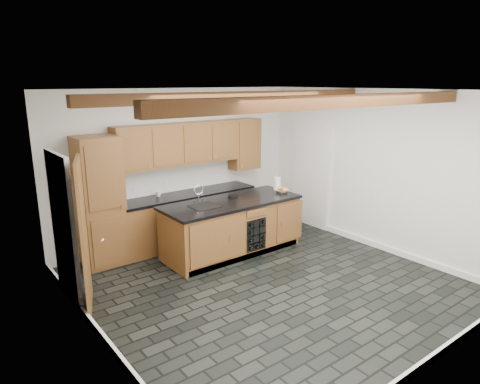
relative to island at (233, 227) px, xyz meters
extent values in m
plane|color=black|center=(-0.31, -1.28, -0.46)|extent=(5.00, 5.00, 0.00)
plane|color=white|center=(-0.31, 1.22, 0.94)|extent=(5.00, 0.00, 5.00)
plane|color=white|center=(-2.81, -1.28, 0.94)|extent=(0.00, 5.00, 5.00)
plane|color=white|center=(2.19, -1.28, 0.94)|extent=(0.00, 5.00, 5.00)
plane|color=white|center=(-0.31, -1.28, 2.34)|extent=(5.00, 5.00, 0.00)
cube|color=#563216|center=(-0.31, -2.48, 2.24)|extent=(4.90, 0.15, 0.15)
cube|color=#563216|center=(-0.31, -0.68, 2.24)|extent=(4.90, 0.15, 0.15)
cube|color=white|center=(-2.79, -1.28, -0.41)|extent=(0.04, 5.00, 0.10)
cube|color=white|center=(2.17, -1.28, -0.41)|extent=(0.04, 5.00, 0.10)
cube|color=white|center=(-0.31, -3.76, -0.41)|extent=(5.00, 0.04, 0.10)
cube|color=white|center=(-2.78, 0.02, 0.56)|extent=(0.06, 0.94, 2.04)
cube|color=brown|center=(-2.63, -0.33, 0.54)|extent=(0.31, 0.77, 2.00)
cube|color=white|center=(2.16, 0.22, 0.56)|extent=(0.06, 0.98, 2.04)
cube|color=black|center=(2.19, 0.22, 0.54)|extent=(0.02, 0.86, 1.96)
cube|color=brown|center=(-1.96, 0.92, 0.59)|extent=(0.65, 0.60, 2.10)
cube|color=brown|center=(-0.33, 0.92, -0.02)|extent=(2.60, 0.60, 0.88)
cube|color=black|center=(-0.33, 0.92, 0.44)|extent=(2.64, 0.62, 0.05)
cube|color=white|center=(-0.33, 1.21, 0.73)|extent=(2.60, 0.02, 0.52)
cube|color=brown|center=(-0.43, 1.04, 1.36)|extent=(2.40, 0.35, 0.75)
cube|color=brown|center=(1.07, 1.04, 1.24)|extent=(0.60, 0.35, 1.00)
cube|color=brown|center=(-0.01, 0.02, -0.02)|extent=(2.40, 0.90, 0.88)
cube|color=black|center=(-0.01, 0.02, 0.44)|extent=(2.46, 0.96, 0.05)
cube|color=brown|center=(-0.73, -0.45, 0.02)|extent=(0.80, 0.02, 0.70)
cube|color=brown|center=(0.94, -0.45, 0.02)|extent=(0.60, 0.02, 0.70)
cube|color=black|center=(0.17, -0.29, -0.06)|extent=(0.42, 0.30, 0.56)
cylinder|color=black|center=(0.03, -0.33, 0.15)|extent=(0.07, 0.26, 0.07)
cylinder|color=black|center=(0.31, -0.33, -0.27)|extent=(0.07, 0.26, 0.07)
cylinder|color=black|center=(0.03, -0.33, -0.13)|extent=(0.07, 0.26, 0.07)
cylinder|color=black|center=(0.31, -0.33, 0.15)|extent=(0.07, 0.26, 0.07)
cylinder|color=black|center=(0.03, -0.33, -0.27)|extent=(0.07, 0.26, 0.07)
cylinder|color=black|center=(0.31, -0.33, -0.13)|extent=(0.07, 0.26, 0.07)
cylinder|color=black|center=(0.03, -0.33, 0.01)|extent=(0.07, 0.26, 0.07)
cylinder|color=black|center=(0.17, -0.33, -0.27)|extent=(0.07, 0.26, 0.07)
cube|color=black|center=(-0.56, 0.02, 0.46)|extent=(0.45, 0.40, 0.02)
cylinder|color=silver|center=(-0.56, 0.20, 0.57)|extent=(0.02, 0.02, 0.20)
torus|color=silver|center=(-0.56, 0.20, 0.71)|extent=(0.18, 0.02, 0.18)
cylinder|color=silver|center=(-0.64, 0.20, 0.51)|extent=(0.02, 0.02, 0.08)
cylinder|color=silver|center=(-0.48, 0.20, 0.51)|extent=(0.02, 0.02, 0.08)
cube|color=black|center=(0.16, 0.19, 0.48)|extent=(0.15, 0.09, 0.03)
cylinder|color=black|center=(0.16, 0.19, 0.51)|extent=(0.10, 0.10, 0.01)
imported|color=silver|center=(1.07, -0.08, 0.49)|extent=(0.24, 0.24, 0.06)
sphere|color=red|center=(1.12, -0.08, 0.52)|extent=(0.07, 0.07, 0.07)
sphere|color=#FAAA16|center=(1.09, -0.04, 0.52)|extent=(0.07, 0.07, 0.07)
sphere|color=#4C8E26|center=(1.03, -0.05, 0.52)|extent=(0.07, 0.07, 0.07)
sphere|color=#B31A2A|center=(1.03, -0.11, 0.52)|extent=(0.07, 0.07, 0.07)
sphere|color=yellow|center=(1.09, -0.13, 0.52)|extent=(0.07, 0.07, 0.07)
cylinder|color=white|center=(1.11, 0.09, 0.59)|extent=(0.13, 0.13, 0.25)
imported|color=white|center=(-0.87, 1.03, 0.52)|extent=(0.12, 0.12, 0.10)
camera|label=1|loc=(-4.19, -5.66, 2.46)|focal=32.00mm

